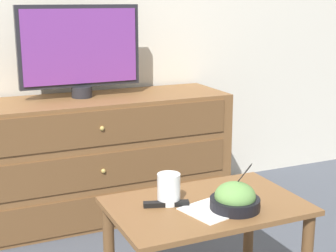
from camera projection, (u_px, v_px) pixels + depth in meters
The scene contains 8 objects.
ground_plane at pixel (60, 203), 3.09m from camera, with size 12.00×12.00×0.00m, color #474C56.
dresser at pixel (91, 159), 2.83m from camera, with size 1.53×0.47×0.68m.
tv at pixel (80, 49), 2.72m from camera, with size 0.65×0.11×0.49m.
coffee_table at pixel (206, 225), 1.93m from camera, with size 0.72×0.46×0.45m.
takeout_bowl at pixel (235, 199), 1.85m from camera, with size 0.18×0.18×0.17m.
drink_cup at pixel (169, 191), 1.90m from camera, with size 0.09×0.09×0.12m.
napkin at pixel (211, 210), 1.85m from camera, with size 0.22×0.22×0.00m.
remote_control at pixel (166, 204), 1.89m from camera, with size 0.17×0.08×0.02m.
Camera 1 is at (-0.59, -2.90, 1.20)m, focal length 55.00 mm.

